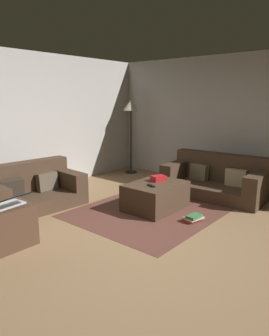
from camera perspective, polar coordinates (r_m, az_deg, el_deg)
The scene contains 13 objects.
ground_plane at distance 4.17m, azimuth 3.04°, elevation -12.55°, with size 6.40×6.40×0.00m, color #93704C.
rear_partition at distance 6.21m, azimuth -20.74°, elevation 7.41°, with size 6.40×0.12×2.60m, color #BCB7B2.
corner_partition at distance 6.58m, azimuth 20.13°, elevation 7.69°, with size 0.12×6.40×2.60m, color #B5B0AB.
couch_left at distance 5.47m, azimuth -18.08°, elevation -3.86°, with size 1.61×0.97×0.73m.
couch_right at distance 6.01m, azimuth 14.40°, elevation -2.13°, with size 0.96×1.82×0.75m.
ottoman at distance 5.15m, azimuth 3.80°, elevation -5.03°, with size 0.96×0.71×0.43m, color #473323.
gift_box at distance 5.22m, azimuth 4.29°, elevation -1.86°, with size 0.21×0.17×0.09m, color red.
tv_remote at distance 4.91m, azimuth 2.99°, elevation -3.18°, with size 0.05×0.16×0.02m, color black.
side_table at distance 4.17m, azimuth -21.50°, elevation -9.62°, with size 0.52×0.44×0.51m, color #4C3323.
laptop at distance 4.02m, azimuth -21.36°, elevation -5.72°, with size 0.40×0.43×0.18m.
book_stack at distance 4.76m, azimuth 10.49°, elevation -8.82°, with size 0.31×0.24×0.11m.
corner_lamp at distance 7.49m, azimuth -0.65°, elevation 10.19°, with size 0.36×0.36×1.72m.
area_rug at distance 5.22m, azimuth 3.76°, elevation -7.24°, with size 2.60×2.00×0.01m, color brown.
Camera 1 is at (-3.02, -2.27, 1.76)m, focal length 34.01 mm.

